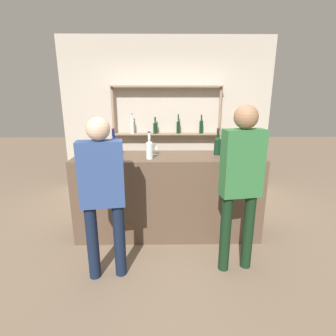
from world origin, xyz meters
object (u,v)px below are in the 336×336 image
Objects in this scene: wine_glass at (154,146)px; counter_bottle_0 at (248,147)px; counter_bottle_2 at (114,145)px; counter_bottle_1 at (102,145)px; cork_jar at (244,150)px; customer_left at (102,188)px; counter_bottle_3 at (149,149)px; counter_bottle_4 at (217,145)px; customer_right at (241,176)px.

counter_bottle_0 is at bearing -10.57° from wine_glass.
counter_bottle_1 is at bearing -168.21° from counter_bottle_2.
counter_bottle_2 is at bearing -179.10° from cork_jar.
counter_bottle_1 is at bearing 3.53° from customer_left.
customer_left is (-1.56, -0.72, -0.25)m from counter_bottle_0.
cork_jar is 1.84m from customer_left.
counter_bottle_2 is 1.05× the size of counter_bottle_3.
counter_bottle_1 is 1.04× the size of counter_bottle_2.
counter_bottle_0 is 2.31× the size of wine_glass.
counter_bottle_0 is 1.74m from customer_left.
counter_bottle_0 is 0.38m from counter_bottle_4.
customer_left reaches higher than counter_bottle_1.
customer_left reaches higher than wine_glass.
counter_bottle_4 is 0.79m from wine_glass.
counter_bottle_3 is 0.87m from counter_bottle_4.
cork_jar is at bearing -68.81° from customer_left.
counter_bottle_1 is at bearing -178.20° from cork_jar.
wine_glass reaches higher than cork_jar.
cork_jar is at bearing -1.91° from counter_bottle_4.
counter_bottle_0 is 0.68m from customer_right.
cork_jar is (1.63, 0.03, -0.07)m from counter_bottle_2.
cork_jar is at bearing -0.59° from wine_glass.
counter_bottle_0 is 1.03× the size of counter_bottle_1.
counter_bottle_1 reaches higher than wine_glass.
customer_left is (0.04, -0.89, -0.23)m from counter_bottle_2.
counter_bottle_2 is at bearing 51.13° from customer_right.
counter_bottle_0 is at bearing -74.05° from customer_left.
customer_right reaches higher than wine_glass.
counter_bottle_0 is 0.23× the size of customer_left.
counter_bottle_1 is at bearing 54.44° from customer_right.
counter_bottle_1 is 0.91m from customer_left.
customer_left is at bearing -77.71° from counter_bottle_1.
customer_left is at bearing -87.22° from counter_bottle_2.
customer_left is (-1.59, -0.91, -0.17)m from cork_jar.
counter_bottle_0 reaches higher than counter_bottle_1.
counter_bottle_0 reaches higher than counter_bottle_2.
counter_bottle_4 is at bearing 14.20° from counter_bottle_3.
counter_bottle_0 is 0.21m from cork_jar.
counter_bottle_0 is 1.07× the size of counter_bottle_2.
customer_right is (1.37, -0.78, -0.16)m from counter_bottle_2.
customer_right reaches higher than counter_bottle_3.
counter_bottle_2 is at bearing -5.98° from customer_left.
counter_bottle_2 is 0.21× the size of customer_left.
wine_glass is 1.20m from customer_right.
counter_bottle_3 is at bearing -13.89° from counter_bottle_1.
customer_right is 1.06× the size of customer_left.
customer_left is (-0.45, -0.93, -0.22)m from wine_glass.
counter_bottle_4 is 0.21× the size of customer_left.
wine_glass is (0.05, 0.21, -0.01)m from counter_bottle_3.
counter_bottle_0 reaches higher than cork_jar.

